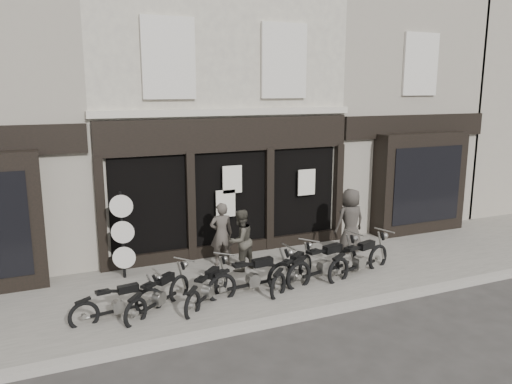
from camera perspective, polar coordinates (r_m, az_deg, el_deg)
name	(u,v)px	position (r m, az deg, el deg)	size (l,w,h in m)	color
ground_plane	(277,296)	(11.69, 2.37, -11.78)	(90.00, 90.00, 0.00)	#2D2B28
pavement	(261,280)	(12.41, 0.54, -10.01)	(30.00, 4.20, 0.12)	#625E57
kerb	(303,316)	(10.65, 5.40, -13.88)	(30.00, 0.25, 0.13)	gray
central_building	(197,107)	(16.28, -6.81, 9.61)	(7.30, 6.22, 8.34)	beige
neighbour_right	(363,106)	(19.07, 12.10, 9.62)	(5.60, 6.73, 8.34)	gray
motorcycle_0	(119,305)	(10.69, -15.42, -12.39)	(1.93, 0.55, 0.92)	black
motorcycle_1	(159,297)	(10.84, -11.00, -11.71)	(1.73, 1.42, 0.97)	black
motorcycle_2	(208,290)	(11.06, -5.51, -11.11)	(1.56, 1.56, 0.95)	black
motorcycle_3	(253,279)	(11.48, -0.32, -9.94)	(2.22, 0.61, 1.06)	black
motorcycle_4	(293,274)	(11.90, 4.22, -9.30)	(1.80, 1.43, 1.00)	black
motorcycle_5	(324,266)	(12.32, 7.82, -8.36)	(2.32, 0.88, 1.13)	black
motorcycle_6	(360,261)	(12.83, 11.76, -7.78)	(2.20, 0.95, 1.08)	black
man_left	(221,234)	(13.03, -3.97, -4.81)	(0.61, 0.40, 1.67)	#463F39
man_centre	(240,240)	(12.64, -1.79, -5.54)	(0.77, 0.60, 1.58)	#3B382F
man_right	(350,221)	(14.26, 10.74, -3.22)	(0.89, 0.58, 1.82)	#36312D
advert_sign_post	(123,239)	(12.49, -14.97, -5.21)	(0.54, 0.36, 2.27)	black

